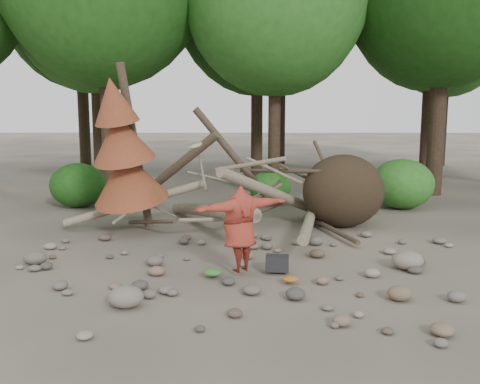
{
  "coord_description": "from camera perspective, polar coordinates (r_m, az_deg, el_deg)",
  "views": [
    {
      "loc": [
        -0.11,
        -9.99,
        3.22
      ],
      "look_at": [
        -0.18,
        1.5,
        1.4
      ],
      "focal_mm": 40.0,
      "sensor_mm": 36.0,
      "label": 1
    }
  ],
  "objects": [
    {
      "name": "bush_right",
      "position": [
        17.91,
        16.92,
        0.83
      ],
      "size": [
        2.0,
        2.0,
        1.6
      ],
      "primitive_type": "ellipsoid",
      "color": "#327925",
      "rests_on": "ground"
    },
    {
      "name": "ground",
      "position": [
        10.5,
        0.95,
        -8.86
      ],
      "size": [
        120.0,
        120.0,
        0.0
      ],
      "primitive_type": "plane",
      "color": "#514C44",
      "rests_on": "ground"
    },
    {
      "name": "deadfall_pile",
      "position": [
        14.57,
        8.75,
        -0.07
      ],
      "size": [
        8.55,
        5.24,
        3.3
      ],
      "color": "#332619",
      "rests_on": "ground"
    },
    {
      "name": "frisbee_thrower",
      "position": [
        10.26,
        -0.02,
        -3.94
      ],
      "size": [
        2.1,
        1.55,
        2.48
      ],
      "color": "maroon",
      "rests_on": "ground"
    },
    {
      "name": "boulder_mid_right",
      "position": [
        11.32,
        17.44,
        -6.95
      ],
      "size": [
        0.63,
        0.57,
        0.38
      ],
      "primitive_type": "ellipsoid",
      "color": "gray",
      "rests_on": "ground"
    },
    {
      "name": "cloth_green",
      "position": [
        10.31,
        -2.9,
        -8.81
      ],
      "size": [
        0.37,
        0.31,
        0.14
      ],
      "primitive_type": "ellipsoid",
      "color": "#38702C",
      "rests_on": "ground"
    },
    {
      "name": "boulder_front_right",
      "position": [
        9.54,
        16.67,
        -10.31
      ],
      "size": [
        0.42,
        0.38,
        0.25
      ],
      "primitive_type": "ellipsoid",
      "color": "brown",
      "rests_on": "ground"
    },
    {
      "name": "boulder_mid_left",
      "position": [
        11.93,
        -21.0,
        -6.56
      ],
      "size": [
        0.48,
        0.43,
        0.29
      ],
      "primitive_type": "ellipsoid",
      "color": "#625952",
      "rests_on": "ground"
    },
    {
      "name": "bush_left",
      "position": [
        18.19,
        -16.9,
        0.7
      ],
      "size": [
        1.8,
        1.8,
        1.44
      ],
      "primitive_type": "ellipsoid",
      "color": "#1D5015",
      "rests_on": "ground"
    },
    {
      "name": "bush_mid",
      "position": [
        18.01,
        3.24,
        0.48
      ],
      "size": [
        1.4,
        1.4,
        1.12
      ],
      "primitive_type": "ellipsoid",
      "color": "#28661D",
      "rests_on": "ground"
    },
    {
      "name": "dead_conifer",
      "position": [
        13.74,
        -12.32,
        4.16
      ],
      "size": [
        2.06,
        2.16,
        4.35
      ],
      "color": "#4C3F30",
      "rests_on": "ground"
    },
    {
      "name": "boulder_front_left",
      "position": [
        9.04,
        -12.1,
        -10.87
      ],
      "size": [
        0.59,
        0.53,
        0.35
      ],
      "primitive_type": "ellipsoid",
      "color": "slate",
      "rests_on": "ground"
    },
    {
      "name": "backpack",
      "position": [
        10.59,
        4.0,
        -7.88
      ],
      "size": [
        0.47,
        0.34,
        0.3
      ],
      "primitive_type": "cube",
      "rotation": [
        0.0,
        0.0,
        -0.09
      ],
      "color": "black",
      "rests_on": "ground"
    },
    {
      "name": "cloth_orange",
      "position": [
        10.0,
        5.39,
        -9.5
      ],
      "size": [
        0.3,
        0.24,
        0.11
      ],
      "primitive_type": "ellipsoid",
      "color": "#A1571B",
      "rests_on": "ground"
    }
  ]
}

